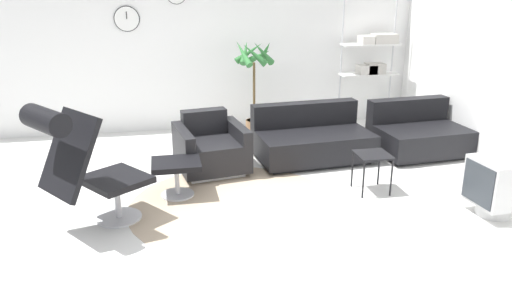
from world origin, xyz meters
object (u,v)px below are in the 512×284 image
at_px(armchair_red, 211,149).
at_px(couch_low, 312,140).
at_px(couch_second, 417,135).
at_px(side_table, 373,159).
at_px(lounge_chair, 80,156).
at_px(ottoman, 176,169).
at_px(potted_plant, 254,82).
at_px(crt_television, 497,185).
at_px(shelf_unit, 373,56).

xyz_separation_m(armchair_red, couch_low, (1.34, 0.17, -0.02)).
height_order(couch_second, side_table, couch_second).
relative_size(lounge_chair, couch_low, 0.81).
bearing_deg(couch_second, ottoman, 9.39).
xyz_separation_m(ottoman, side_table, (2.12, -0.29, 0.08)).
distance_m(couch_second, potted_plant, 2.38).
relative_size(lounge_chair, potted_plant, 0.85).
relative_size(couch_second, crt_television, 2.09).
bearing_deg(ottoman, potted_plant, 57.54).
distance_m(couch_second, side_table, 1.59).
distance_m(lounge_chair, couch_low, 3.09).
relative_size(ottoman, couch_low, 0.34).
xyz_separation_m(side_table, potted_plant, (-0.90, 2.20, 0.46)).
bearing_deg(crt_television, couch_second, -10.15).
relative_size(lounge_chair, couch_second, 1.01).
relative_size(couch_second, shelf_unit, 0.62).
bearing_deg(side_table, lounge_chair, -173.00).
distance_m(armchair_red, crt_television, 3.18).
bearing_deg(potted_plant, ottoman, -122.46).
xyz_separation_m(armchair_red, potted_plant, (0.78, 1.22, 0.57)).
bearing_deg(shelf_unit, side_table, -112.64).
bearing_deg(side_table, couch_low, 106.27).
height_order(couch_second, potted_plant, potted_plant).
height_order(couch_low, couch_second, same).
relative_size(lounge_chair, crt_television, 2.10).
distance_m(armchair_red, potted_plant, 1.56).
distance_m(crt_television, shelf_unit, 3.44).
height_order(lounge_chair, potted_plant, potted_plant).
xyz_separation_m(lounge_chair, potted_plant, (2.08, 2.57, 0.09)).
height_order(ottoman, potted_plant, potted_plant).
bearing_deg(couch_low, couch_second, 173.46).
xyz_separation_m(armchair_red, shelf_unit, (2.74, 1.58, 0.83)).
bearing_deg(crt_television, couch_low, 28.81).
distance_m(couch_low, side_table, 1.21).
bearing_deg(crt_television, lounge_chair, 78.83).
relative_size(armchair_red, crt_television, 1.57).
bearing_deg(armchair_red, shelf_unit, -159.35).
distance_m(couch_second, shelf_unit, 1.69).
height_order(side_table, potted_plant, potted_plant).
bearing_deg(armchair_red, ottoman, 48.12).
bearing_deg(lounge_chair, ottoman, 90.00).
height_order(potted_plant, shelf_unit, shelf_unit).
relative_size(couch_second, side_table, 2.81).
distance_m(lounge_chair, armchair_red, 1.93).
bearing_deg(lounge_chair, armchair_red, 98.69).
bearing_deg(couch_low, side_table, 101.56).
bearing_deg(ottoman, couch_second, 14.10).
height_order(lounge_chair, couch_low, lounge_chair).
distance_m(ottoman, armchair_red, 0.82).
distance_m(lounge_chair, side_table, 3.02).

